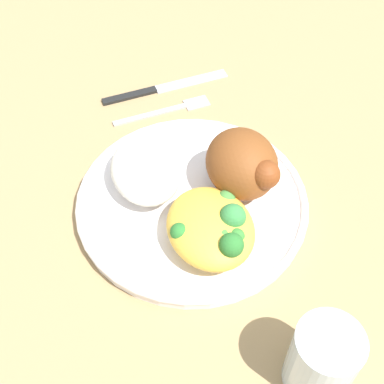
{
  "coord_description": "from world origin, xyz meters",
  "views": [
    {
      "loc": [
        0.36,
        -0.13,
        0.5
      ],
      "look_at": [
        0.0,
        0.0,
        0.03
      ],
      "focal_mm": 49.32,
      "sensor_mm": 36.0,
      "label": 1
    }
  ],
  "objects": [
    {
      "name": "roasted_chicken",
      "position": [
        -0.0,
        0.06,
        0.06
      ],
      "size": [
        0.1,
        0.08,
        0.07
      ],
      "color": "brown",
      "rests_on": "plate"
    },
    {
      "name": "mac_cheese_with_broccoli",
      "position": [
        0.06,
        0.0,
        0.04
      ],
      "size": [
        0.11,
        0.09,
        0.05
      ],
      "color": "gold",
      "rests_on": "plate"
    },
    {
      "name": "rice_pile",
      "position": [
        -0.04,
        -0.04,
        0.04
      ],
      "size": [
        0.11,
        0.08,
        0.04
      ],
      "primitive_type": "ellipsoid",
      "color": "silver",
      "rests_on": "plate"
    },
    {
      "name": "knife",
      "position": [
        -0.22,
        0.02,
        0.0
      ],
      "size": [
        0.02,
        0.19,
        0.01
      ],
      "color": "black",
      "rests_on": "ground_plane"
    },
    {
      "name": "fork",
      "position": [
        -0.17,
        0.02,
        0.0
      ],
      "size": [
        0.02,
        0.14,
        0.01
      ],
      "color": "#B2B2B7",
      "rests_on": "ground_plane"
    },
    {
      "name": "ground_plane",
      "position": [
        0.0,
        0.0,
        0.0
      ],
      "size": [
        2.0,
        2.0,
        0.0
      ],
      "primitive_type": "plane",
      "color": "#A58457"
    },
    {
      "name": "plate",
      "position": [
        0.0,
        0.0,
        0.01
      ],
      "size": [
        0.27,
        0.27,
        0.02
      ],
      "color": "white",
      "rests_on": "ground_plane"
    },
    {
      "name": "water_glass",
      "position": [
        0.23,
        0.04,
        0.04
      ],
      "size": [
        0.06,
        0.06,
        0.08
      ],
      "primitive_type": "cylinder",
      "color": "silver",
      "rests_on": "ground_plane"
    }
  ]
}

